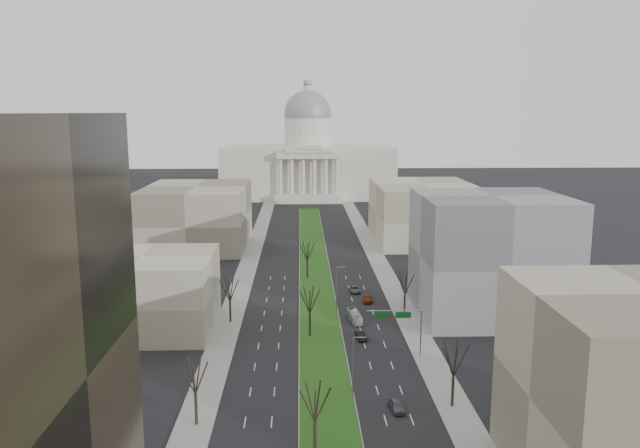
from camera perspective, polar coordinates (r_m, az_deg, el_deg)
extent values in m
plane|color=black|center=(152.84, -0.42, -4.97)|extent=(600.00, 600.00, 0.00)
cube|color=#999993|center=(151.86, -0.41, -5.04)|extent=(8.00, 222.00, 0.15)
cube|color=#1E4D14|center=(151.83, -0.41, -5.01)|extent=(7.70, 221.70, 0.06)
cube|color=gray|center=(129.58, -7.98, -7.86)|extent=(5.00, 330.00, 0.15)
cube|color=gray|center=(130.53, 7.63, -7.71)|extent=(5.00, 330.00, 0.15)
cube|color=beige|center=(298.79, -1.12, 4.84)|extent=(80.00, 40.00, 24.00)
cube|color=beige|center=(277.10, -1.06, 2.33)|extent=(30.00, 6.00, 4.00)
cube|color=beige|center=(275.13, -1.07, 6.26)|extent=(28.00, 5.00, 2.50)
cube|color=beige|center=(275.00, -1.07, 6.67)|extent=(20.00, 5.00, 1.80)
cube|color=beige|center=(274.91, -1.07, 7.00)|extent=(12.00, 5.00, 1.60)
cylinder|color=beige|center=(297.64, -1.13, 8.29)|extent=(22.00, 22.00, 14.00)
sphere|color=gray|center=(297.47, -1.14, 10.02)|extent=(22.00, 22.00, 22.00)
cylinder|color=beige|center=(297.63, -1.15, 12.14)|extent=(4.00, 4.00, 4.00)
sphere|color=gray|center=(297.75, -1.15, 12.72)|extent=(4.00, 4.00, 4.00)
cylinder|color=beige|center=(276.03, -3.67, 4.37)|extent=(2.00, 2.00, 16.00)
cylinder|color=beige|center=(275.91, -2.63, 4.38)|extent=(2.00, 2.00, 16.00)
cylinder|color=beige|center=(275.88, -1.58, 4.39)|extent=(2.00, 2.00, 16.00)
cylinder|color=beige|center=(275.95, -0.54, 4.39)|extent=(2.00, 2.00, 16.00)
cylinder|color=beige|center=(276.10, 0.50, 4.40)|extent=(2.00, 2.00, 16.00)
cylinder|color=beige|center=(276.35, 1.54, 4.40)|extent=(2.00, 2.00, 16.00)
cube|color=tan|center=(120.86, -15.93, -6.06)|extent=(26.00, 22.00, 14.00)
cube|color=slate|center=(128.32, 15.27, -2.78)|extent=(28.00, 26.00, 24.00)
cube|color=gray|center=(192.59, -11.18, 0.75)|extent=(30.00, 40.00, 18.00)
cube|color=tan|center=(198.71, 9.40, 1.10)|extent=(30.00, 40.00, 18.00)
cylinder|color=black|center=(85.55, -11.26, -16.30)|extent=(0.40, 0.40, 4.32)
cylinder|color=black|center=(122.30, -8.21, -7.97)|extent=(0.40, 0.40, 4.22)
cylinder|color=black|center=(90.43, 12.03, -14.77)|extent=(0.40, 0.40, 4.42)
cylinder|color=black|center=(127.07, 7.74, -7.30)|extent=(0.40, 0.40, 4.03)
cylinder|color=black|center=(77.40, -0.46, -19.12)|extent=(0.40, 0.40, 4.32)
cylinder|color=black|center=(113.96, -0.94, -9.21)|extent=(0.40, 0.40, 4.32)
cylinder|color=black|center=(152.26, -1.17, -4.19)|extent=(0.40, 0.40, 4.32)
cylinder|color=gray|center=(90.09, 3.03, -13.05)|extent=(0.20, 0.20, 9.00)
cylinder|color=gray|center=(88.46, 3.65, -10.30)|extent=(1.80, 0.12, 0.12)
cylinder|color=gray|center=(127.72, 1.52, -5.95)|extent=(0.20, 0.20, 9.00)
cylinder|color=gray|center=(126.57, 1.94, -3.95)|extent=(1.80, 0.12, 0.12)
cylinder|color=gray|center=(105.78, 9.20, -9.86)|extent=(0.24, 0.24, 8.00)
cylinder|color=gray|center=(103.72, 6.80, -7.87)|extent=(9.00, 0.18, 0.18)
cube|color=#0C591E|center=(104.28, 7.61, -8.25)|extent=(2.60, 0.08, 1.00)
cube|color=#0C591E|center=(103.77, 5.68, -8.30)|extent=(2.20, 0.08, 1.00)
imported|color=#4F5157|center=(88.94, 7.02, -16.14)|extent=(2.19, 4.30, 1.40)
imported|color=black|center=(113.39, 3.75, -10.13)|extent=(1.96, 4.29, 1.36)
imported|color=#64250D|center=(134.71, 4.38, -6.80)|extent=(2.52, 5.02, 1.40)
imported|color=#4D5055|center=(141.39, 3.20, -5.98)|extent=(2.40, 4.80, 1.31)
imported|color=#BBBBBB|center=(122.41, 3.19, -8.40)|extent=(2.59, 7.44, 2.03)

